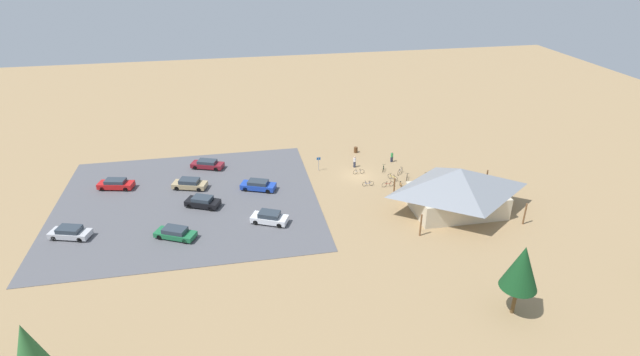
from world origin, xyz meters
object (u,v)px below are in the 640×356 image
(bicycle_orange_yard_front, at_px, (401,185))
(bicycle_silver_lone_west, at_px, (359,172))
(bicycle_white_yard_center, at_px, (400,171))
(bicycle_purple_front_row, at_px, (429,176))
(car_green_far_end, at_px, (175,233))
(car_white_second_row, at_px, (269,218))
(trash_bin, at_px, (356,150))
(car_maroon_aisle_side, at_px, (207,164))
(lot_sign, at_px, (319,162))
(bicycle_yellow_edge_south, at_px, (393,177))
(pine_midwest, at_px, (30,354))
(visitor_near_lot, at_px, (392,157))
(bicycle_blue_by_bin, at_px, (368,184))
(visitor_crossing_yard, at_px, (355,161))
(car_silver_by_curb, at_px, (70,232))
(bike_pavilion, at_px, (458,187))
(car_tan_back_corner, at_px, (190,184))
(bicycle_red_mid_cluster, at_px, (388,184))
(car_red_mid_lot, at_px, (116,184))
(bicycle_black_lone_east, at_px, (407,177))
(car_blue_inner_stall, at_px, (258,185))
(bicycle_green_trailside, at_px, (383,168))
(car_black_end_stall, at_px, (203,202))
(pine_center, at_px, (522,268))

(bicycle_orange_yard_front, xyz_separation_m, bicycle_silver_lone_west, (4.55, -5.26, -0.02))
(bicycle_white_yard_center, height_order, bicycle_purple_front_row, bicycle_white_yard_center)
(car_green_far_end, distance_m, car_white_second_row, 10.92)
(bicycle_orange_yard_front, relative_size, bicycle_silver_lone_west, 1.00)
(trash_bin, height_order, car_maroon_aisle_side, car_maroon_aisle_side)
(lot_sign, height_order, bicycle_yellow_edge_south, lot_sign)
(pine_midwest, height_order, visitor_near_lot, pine_midwest)
(bicycle_blue_by_bin, height_order, bicycle_silver_lone_west, bicycle_silver_lone_west)
(visitor_near_lot, bearing_deg, visitor_crossing_yard, 6.96)
(car_silver_by_curb, bearing_deg, bike_pavilion, 176.85)
(car_tan_back_corner, distance_m, visitor_near_lot, 30.00)
(bicycle_red_mid_cluster, xyz_separation_m, car_maroon_aisle_side, (24.40, -10.73, 0.33))
(trash_bin, xyz_separation_m, car_red_mid_lot, (35.21, 5.85, 0.29))
(bicycle_white_yard_center, relative_size, visitor_near_lot, 0.79)
(bicycle_yellow_edge_south, relative_size, bicycle_black_lone_east, 0.99)
(car_red_mid_lot, height_order, car_white_second_row, car_white_second_row)
(bicycle_purple_front_row, xyz_separation_m, bicycle_silver_lone_west, (9.47, -3.22, -0.01))
(car_blue_inner_stall, bearing_deg, car_silver_by_curb, 19.25)
(bicycle_purple_front_row, bearing_deg, bicycle_blue_by_bin, 4.45)
(bike_pavilion, distance_m, car_silver_by_curb, 45.97)
(bicycle_green_trailside, distance_m, car_white_second_row, 21.15)
(car_white_second_row, height_order, car_black_end_stall, car_white_second_row)
(car_silver_by_curb, relative_size, visitor_near_lot, 2.89)
(car_maroon_aisle_side, distance_m, visitor_crossing_yard, 21.80)
(car_blue_inner_stall, bearing_deg, bicycle_silver_lone_west, -171.32)
(bicycle_silver_lone_west, height_order, car_silver_by_curb, car_silver_by_curb)
(bicycle_yellow_edge_south, xyz_separation_m, bicycle_orange_yard_front, (-0.32, 2.46, -0.01))
(pine_center, relative_size, bicycle_black_lone_east, 4.57)
(bicycle_red_mid_cluster, distance_m, car_red_mid_lot, 37.10)
(pine_center, distance_m, bicycle_orange_yard_front, 26.05)
(car_tan_back_corner, height_order, car_white_second_row, car_white_second_row)
(pine_center, height_order, bicycle_green_trailside, pine_center)
(bike_pavilion, distance_m, visitor_crossing_yard, 17.58)
(bicycle_orange_yard_front, bearing_deg, visitor_crossing_yard, -59.16)
(bike_pavilion, bearing_deg, car_blue_inner_stall, -23.12)
(car_black_end_stall, xyz_separation_m, visitor_near_lot, (-28.00, -8.60, 0.14))
(bicycle_green_trailside, relative_size, car_silver_by_curb, 0.33)
(pine_midwest, xyz_separation_m, bicycle_green_trailside, (-36.38, -33.73, -4.87))
(bicycle_yellow_edge_south, relative_size, bicycle_green_trailside, 0.98)
(bicycle_blue_by_bin, height_order, car_white_second_row, car_white_second_row)
(bicycle_white_yard_center, bearing_deg, car_black_end_stall, 8.97)
(car_tan_back_corner, relative_size, car_blue_inner_stall, 0.98)
(trash_bin, distance_m, bicycle_black_lone_east, 11.61)
(bicycle_purple_front_row, bearing_deg, bicycle_orange_yard_front, 22.49)
(bicycle_white_yard_center, relative_size, bicycle_silver_lone_west, 0.78)
(pine_midwest, height_order, car_red_mid_lot, pine_midwest)
(bicycle_white_yard_center, bearing_deg, car_green_far_end, 19.94)
(bicycle_blue_by_bin, bearing_deg, bicycle_black_lone_east, -170.96)
(bicycle_blue_by_bin, xyz_separation_m, bicycle_red_mid_cluster, (-2.63, 0.73, 0.03))
(bicycle_black_lone_east, bearing_deg, car_green_far_end, 16.61)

